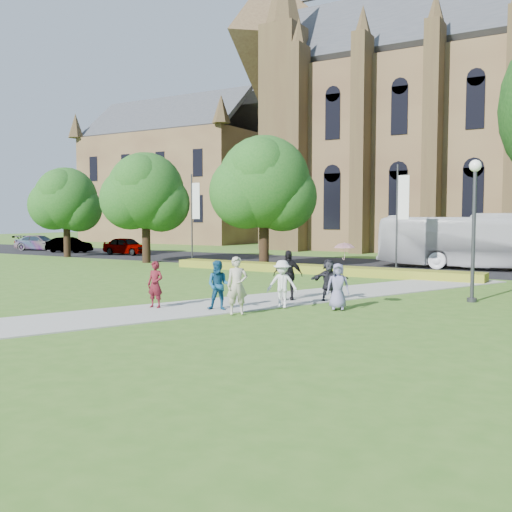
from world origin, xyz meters
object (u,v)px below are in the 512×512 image
Objects in this scene: streetlamp at (474,213)px; car_1 at (69,245)px; car_2 at (40,243)px; tour_coach at (482,241)px; car_0 at (127,246)px; pedestrian_0 at (155,284)px.

streetlamp is 37.72m from car_1.
car_2 is at bearing 162.03° from streetlamp.
tour_coach is 2.52× the size of car_2.
tour_coach is 2.84× the size of car_0.
car_1 is at bearing 94.43° from car_0.
car_1 is at bearing 160.98° from streetlamp.
streetlamp reaches higher than car_1.
tour_coach is at bearing 63.52° from pedestrian_0.
tour_coach is at bearing -86.95° from car_0.
streetlamp is 1.30× the size of car_1.
car_1 is (-35.58, 12.26, -2.61)m from streetlamp.
pedestrian_0 is at bearing -133.91° from car_0.
car_0 is (-27.32, -1.13, -0.95)m from tour_coach.
streetlamp is 1.24× the size of car_0.
tour_coach is at bearing -98.65° from car_1.
car_0 is at bearing -109.96° from car_2.
streetlamp is 14.03m from tour_coach.
car_0 reaches higher than car_2.
tour_coach is at bearing -106.60° from car_2.
streetlamp reaches higher than car_0.
tour_coach reaches higher than pedestrian_0.
pedestrian_0 is (31.44, -20.33, 0.13)m from car_2.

